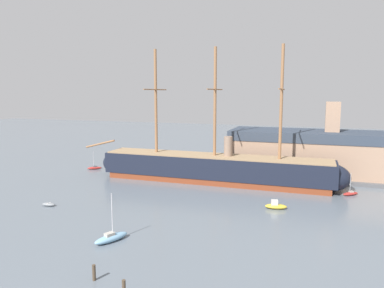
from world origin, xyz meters
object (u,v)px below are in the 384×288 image
sailboat_distant_centre (216,171)px  mooring_piling_nearest (94,273)px  sailboat_near_centre (111,237)px  dockside_warehouse_right (330,154)px  motorboat_alongside_stern (276,206)px  tall_ship (214,168)px  sailboat_far_left (95,168)px  sailboat_far_right (350,193)px  dinghy_mid_left (49,204)px

sailboat_distant_centre → mooring_piling_nearest: bearing=-88.1°
sailboat_near_centre → dockside_warehouse_right: size_ratio=0.13×
sailboat_near_centre → motorboat_alongside_stern: 28.89m
tall_ship → sailboat_far_left: size_ratio=13.02×
motorboat_alongside_stern → sailboat_far_left: bearing=159.9°
dockside_warehouse_right → sailboat_far_left: bearing=-169.2°
sailboat_far_right → sailboat_distant_centre: bearing=159.5°
sailboat_near_centre → dinghy_mid_left: (-18.76, 9.86, -0.26)m
motorboat_alongside_stern → sailboat_far_right: sailboat_far_right is taller
sailboat_far_left → mooring_piling_nearest: size_ratio=2.71×
sailboat_distant_centre → dockside_warehouse_right: bearing=8.9°
dinghy_mid_left → dockside_warehouse_right: dockside_warehouse_right is taller
sailboat_near_centre → dockside_warehouse_right: dockside_warehouse_right is taller
sailboat_near_centre → mooring_piling_nearest: bearing=-68.4°
tall_ship → dinghy_mid_left: bearing=-131.3°
dinghy_mid_left → sailboat_distant_centre: bearing=60.1°
tall_ship → mooring_piling_nearest: size_ratio=35.31×
motorboat_alongside_stern → dockside_warehouse_right: 30.66m
sailboat_near_centre → sailboat_distant_centre: (1.97, 45.93, -0.10)m
sailboat_far_right → dockside_warehouse_right: bearing=102.7°
sailboat_far_right → dockside_warehouse_right: size_ratio=0.09×
sailboat_near_centre → dockside_warehouse_right: 58.05m
sailboat_far_left → dinghy_mid_left: bearing=-70.7°
tall_ship → mooring_piling_nearest: 45.74m
sailboat_far_right → dinghy_mid_left: bearing=-154.2°
sailboat_near_centre → sailboat_far_left: 48.71m
tall_ship → motorboat_alongside_stern: tall_ship is taller
sailboat_far_right → dockside_warehouse_right: 16.70m
sailboat_far_right → sailboat_distant_centre: (-30.38, 11.33, 0.07)m
motorboat_alongside_stern → mooring_piling_nearest: (-15.68, -30.89, 0.33)m
motorboat_alongside_stern → sailboat_far_left: (-48.47, 17.75, -0.15)m
sailboat_far_left → mooring_piling_nearest: bearing=-56.0°
sailboat_far_left → sailboat_far_right: 61.54m
sailboat_near_centre → motorboat_alongside_stern: size_ratio=1.70×
dinghy_mid_left → sailboat_far_left: bearing=109.3°
motorboat_alongside_stern → mooring_piling_nearest: 34.64m
sailboat_far_left → sailboat_far_right: bearing=-4.2°
tall_ship → sailboat_far_right: 28.21m
sailboat_near_centre → sailboat_far_right: bearing=46.9°
tall_ship → sailboat_far_left: 33.60m
sailboat_near_centre → tall_ship: bearing=83.2°
dinghy_mid_left → dockside_warehouse_right: size_ratio=0.05×
sailboat_far_right → sailboat_distant_centre: 32.42m
tall_ship → dinghy_mid_left: tall_ship is taller
dockside_warehouse_right → sailboat_far_right: bearing=-77.3°
sailboat_far_right → motorboat_alongside_stern: bearing=-134.3°
sailboat_far_left → sailboat_far_right: (61.37, -4.52, -0.02)m
motorboat_alongside_stern → dockside_warehouse_right: (9.41, 28.77, 4.88)m
sailboat_far_right → dockside_warehouse_right: (-3.49, 15.53, 5.04)m
dinghy_mid_left → mooring_piling_nearest: 29.73m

